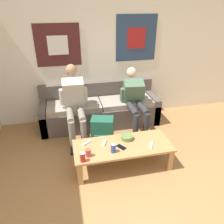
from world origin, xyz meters
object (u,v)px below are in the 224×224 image
at_px(pillar_candle, 88,153).
at_px(game_controller_far_center, 86,143).
at_px(person_seated_adult, 74,101).
at_px(person_seated_teen, 135,99).
at_px(game_controller_near_right, 151,145).
at_px(couch, 100,110).
at_px(ceramic_bowl, 127,137).
at_px(cell_phone, 121,147).
at_px(drink_can_blue, 113,148).
at_px(game_controller_near_left, 104,143).
at_px(coffee_table, 123,148).
at_px(backpack, 102,132).
at_px(drink_can_red, 83,157).

bearing_deg(pillar_candle, game_controller_far_center, 88.05).
bearing_deg(person_seated_adult, person_seated_teen, -0.68).
height_order(game_controller_near_right, game_controller_far_center, same).
bearing_deg(couch, ceramic_bowl, -80.86).
bearing_deg(cell_phone, game_controller_far_center, 156.90).
bearing_deg(cell_phone, drink_can_blue, -150.56).
bearing_deg(drink_can_blue, game_controller_near_left, 110.95).
relative_size(game_controller_near_left, game_controller_far_center, 1.06).
xyz_separation_m(game_controller_near_left, game_controller_near_right, (0.62, -0.19, 0.00)).
relative_size(ceramic_bowl, cell_phone, 1.19).
relative_size(person_seated_adult, pillar_candle, 10.53).
xyz_separation_m(person_seated_adult, drink_can_blue, (0.41, -1.07, -0.24)).
height_order(drink_can_blue, game_controller_near_left, drink_can_blue).
distance_m(person_seated_adult, game_controller_far_center, 0.86).
xyz_separation_m(couch, game_controller_far_center, (-0.39, -1.14, 0.09)).
bearing_deg(game_controller_far_center, pillar_candle, -91.95).
height_order(coffee_table, person_seated_adult, person_seated_adult).
bearing_deg(ceramic_bowl, person_seated_teen, 65.07).
xyz_separation_m(backpack, pillar_candle, (-0.32, -0.73, 0.18)).
distance_m(coffee_table, backpack, 0.62).
relative_size(person_seated_teen, backpack, 2.34).
height_order(person_seated_adult, game_controller_near_left, person_seated_adult).
xyz_separation_m(ceramic_bowl, game_controller_near_right, (0.28, -0.23, -0.03)).
bearing_deg(person_seated_adult, coffee_table, -58.91).
bearing_deg(drink_can_red, pillar_candle, 47.70).
bearing_deg(backpack, couch, 83.17).
bearing_deg(person_seated_teen, cell_phone, -117.12).
bearing_deg(ceramic_bowl, coffee_table, -127.09).
height_order(pillar_candle, drink_can_red, drink_can_red).
bearing_deg(game_controller_near_right, person_seated_adult, 131.93).
relative_size(person_seated_adult, person_seated_teen, 1.11).
bearing_deg(backpack, game_controller_near_right, -51.66).
xyz_separation_m(coffee_table, backpack, (-0.18, 0.59, -0.08)).
distance_m(couch, coffee_table, 1.29).
bearing_deg(coffee_table, drink_can_blue, -142.86).
relative_size(drink_can_blue, drink_can_red, 1.00).
height_order(backpack, cell_phone, backpack).
bearing_deg(person_seated_teen, ceramic_bowl, -114.93).
distance_m(couch, person_seated_teen, 0.74).
xyz_separation_m(person_seated_adult, person_seated_teen, (1.04, -0.01, -0.06)).
bearing_deg(pillar_candle, person_seated_adult, 94.19).
distance_m(drink_can_red, game_controller_near_right, 0.95).
bearing_deg(coffee_table, game_controller_near_right, -15.55).
relative_size(coffee_table, drink_can_red, 10.88).
height_order(person_seated_adult, cell_phone, person_seated_adult).
bearing_deg(pillar_candle, ceramic_bowl, 23.65).
height_order(person_seated_teen, game_controller_near_right, person_seated_teen).
bearing_deg(cell_phone, drink_can_red, -162.52).
bearing_deg(game_controller_near_right, drink_can_red, -172.99).
relative_size(person_seated_adult, game_controller_near_right, 8.39).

